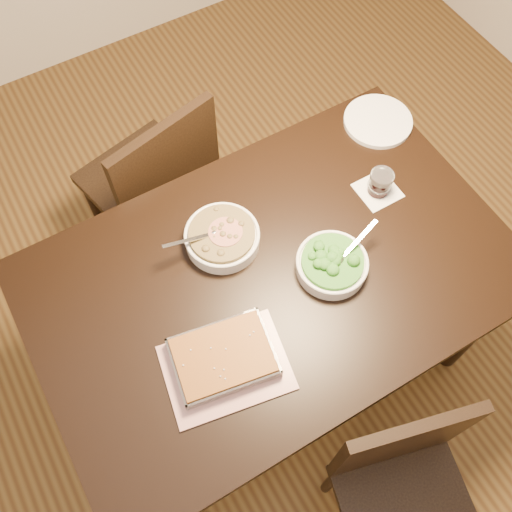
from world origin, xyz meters
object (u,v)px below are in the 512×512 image
(table, at_px, (273,288))
(baking_dish, at_px, (223,358))
(broccoli_bowl, at_px, (332,264))
(chair_near, at_px, (404,486))
(chair_far, at_px, (156,182))
(wine_tumbler, at_px, (380,182))
(dinner_plate, at_px, (378,121))
(stew_bowl, at_px, (222,237))

(table, distance_m, baking_dish, 0.32)
(broccoli_bowl, height_order, baking_dish, broccoli_bowl)
(table, bearing_deg, chair_near, -85.26)
(table, height_order, chair_near, chair_near)
(broccoli_bowl, xyz_separation_m, chair_far, (-0.26, 0.72, -0.28))
(broccoli_bowl, distance_m, wine_tumbler, 0.32)
(baking_dish, bearing_deg, wine_tumbler, 29.39)
(broccoli_bowl, bearing_deg, dinner_plate, 40.54)
(wine_tumbler, height_order, dinner_plate, wine_tumbler)
(stew_bowl, bearing_deg, chair_far, 93.71)
(chair_near, bearing_deg, baking_dish, 135.75)
(table, xyz_separation_m, stew_bowl, (-0.08, 0.17, 0.13))
(baking_dish, distance_m, chair_far, 0.87)
(baking_dish, relative_size, dinner_plate, 1.28)
(broccoli_bowl, distance_m, chair_near, 0.68)
(dinner_plate, height_order, chair_far, chair_far)
(baking_dish, bearing_deg, dinner_plate, 38.88)
(stew_bowl, relative_size, broccoli_bowl, 1.06)
(stew_bowl, xyz_separation_m, baking_dish, (-0.17, -0.32, -0.01))
(stew_bowl, height_order, broccoli_bowl, stew_bowl)
(broccoli_bowl, xyz_separation_m, baking_dish, (-0.40, -0.09, -0.01))
(chair_near, bearing_deg, stew_bowl, 113.63)
(broccoli_bowl, bearing_deg, chair_far, 109.90)
(baking_dish, height_order, dinner_plate, baking_dish)
(wine_tumbler, relative_size, chair_near, 0.10)
(dinner_plate, xyz_separation_m, chair_far, (-0.71, 0.34, -0.26))
(broccoli_bowl, distance_m, chair_far, 0.82)
(wine_tumbler, relative_size, dinner_plate, 0.36)
(wine_tumbler, xyz_separation_m, chair_far, (-0.54, 0.57, -0.30))
(table, height_order, stew_bowl, stew_bowl)
(table, xyz_separation_m, dinner_plate, (0.60, 0.31, 0.10))
(baking_dish, height_order, chair_near, chair_near)
(stew_bowl, xyz_separation_m, chair_near, (0.13, -0.83, -0.33))
(baking_dish, distance_m, dinner_plate, 0.97)
(chair_near, relative_size, chair_far, 0.92)
(table, distance_m, chair_near, 0.69)
(wine_tumbler, xyz_separation_m, chair_near, (-0.38, -0.74, -0.34))
(stew_bowl, relative_size, chair_far, 0.28)
(table, bearing_deg, stew_bowl, 114.14)
(stew_bowl, xyz_separation_m, wine_tumbler, (0.51, -0.08, 0.01))
(broccoli_bowl, height_order, chair_near, broccoli_bowl)
(broccoli_bowl, relative_size, chair_far, 0.27)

